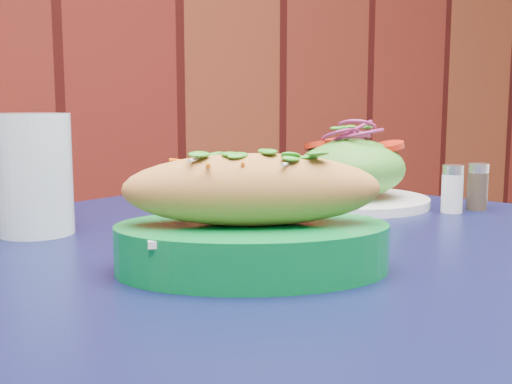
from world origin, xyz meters
name	(u,v)px	position (x,y,z in m)	size (l,w,h in m)	color
cafe_table	(294,324)	(0.34, 1.49, 0.66)	(1.04, 1.04, 0.75)	black
banh_mi_basket	(252,221)	(0.25, 1.41, 0.79)	(0.28, 0.24, 0.11)	#05742E
salad_plate	(351,174)	(0.53, 1.65, 0.79)	(0.22, 0.22, 0.12)	white
water_glass	(34,174)	(0.11, 1.66, 0.82)	(0.08, 0.08, 0.13)	silver
salt_shaker	(452,189)	(0.61, 1.54, 0.78)	(0.03, 0.03, 0.06)	white
pepper_shaker	(477,187)	(0.65, 1.54, 0.78)	(0.03, 0.03, 0.06)	#3F3326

